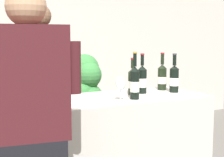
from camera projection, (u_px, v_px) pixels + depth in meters
name	position (u px, v px, depth m)	size (l,w,h in m)	color
wall_back	(18.00, 39.00, 4.81)	(8.00, 0.10, 2.80)	beige
wine_bottle_0	(162.00, 77.00, 3.02)	(0.08, 0.08, 0.34)	black
wine_bottle_1	(142.00, 79.00, 2.83)	(0.08, 0.08, 0.34)	black
wine_bottle_2	(174.00, 78.00, 2.89)	(0.08, 0.08, 0.33)	black
wine_bottle_3	(132.00, 81.00, 2.76)	(0.07, 0.07, 0.31)	black
wine_bottle_5	(12.00, 87.00, 2.40)	(0.07, 0.07, 0.33)	black
wine_bottle_6	(135.00, 83.00, 2.56)	(0.07, 0.07, 0.36)	black
wine_glass	(121.00, 84.00, 2.49)	(0.07, 0.07, 0.18)	silver
ice_bucket	(18.00, 91.00, 2.20)	(0.21, 0.21, 0.23)	silver
person_server	(41.00, 101.00, 3.03)	(0.55, 0.28, 1.70)	black
person_guest	(30.00, 149.00, 1.78)	(0.56, 0.29, 1.67)	black
potted_shrub	(83.00, 93.00, 3.90)	(0.53, 0.53, 1.22)	brown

